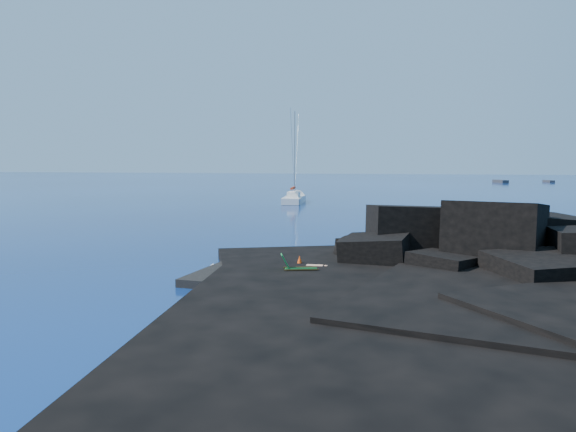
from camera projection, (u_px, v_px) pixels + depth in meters
name	position (u px, v px, depth m)	size (l,w,h in m)	color
ground	(195.00, 278.00, 25.52)	(400.00, 400.00, 0.00)	#031133
headland	(486.00, 277.00, 25.64)	(24.00, 24.00, 3.60)	black
beach	(293.00, 280.00, 25.04)	(8.50, 6.00, 0.70)	black
surf_foam	(321.00, 263.00, 29.31)	(10.00, 8.00, 0.06)	white
sailboat	(294.00, 203.00, 70.78)	(2.31, 11.00, 11.54)	silver
deck_chair	(301.00, 264.00, 24.19)	(1.53, 0.67, 1.05)	#17682D
towel	(315.00, 271.00, 25.20)	(1.93, 0.91, 0.05)	white
sunbather	(315.00, 267.00, 25.18)	(1.83, 0.50, 0.27)	tan
marker_cone	(300.00, 262.00, 25.75)	(0.41, 0.41, 0.62)	#E0410B
distant_boat_a	(500.00, 183.00, 134.20)	(1.58, 5.08, 0.68)	#2A2B30
distant_boat_b	(549.00, 182.00, 136.46)	(1.25, 4.01, 0.53)	#2A2B30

